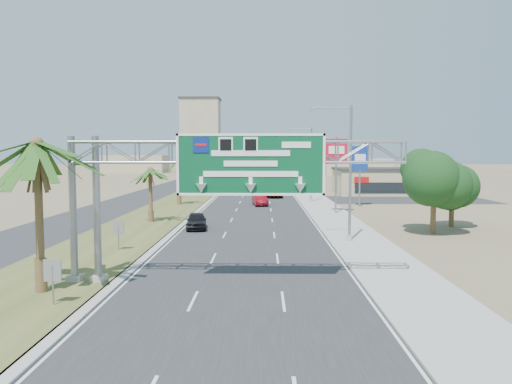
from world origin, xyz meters
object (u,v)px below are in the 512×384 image
at_px(car_mid_lane, 260,200).
at_px(pole_sign_blue, 360,161).
at_px(signal_mast, 287,163).
at_px(car_left_lane, 196,221).
at_px(palm_near, 37,145).
at_px(pole_sign_red_near, 336,154).
at_px(sign_gantry, 219,163).
at_px(car_right_lane, 274,192).
at_px(store_building, 392,182).
at_px(car_far, 235,181).
at_px(pole_sign_red_far, 315,158).

height_order(car_mid_lane, pole_sign_blue, pole_sign_blue).
distance_m(signal_mast, car_left_lane, 45.14).
xyz_separation_m(palm_near, pole_sign_red_near, (18.20, 31.45, -0.43)).
bearing_deg(sign_gantry, car_mid_lane, 87.38).
bearing_deg(car_right_lane, pole_sign_red_near, -72.57).
distance_m(sign_gantry, car_left_lane, 19.29).
relative_size(store_building, car_far, 3.32).
height_order(palm_near, car_left_lane, palm_near).
distance_m(sign_gantry, pole_sign_red_far, 72.45).
height_order(car_far, pole_sign_red_far, pole_sign_red_far).
bearing_deg(pole_sign_blue, car_right_lane, 128.41).
bearing_deg(pole_sign_red_near, store_building, 63.91).
bearing_deg(palm_near, car_right_lane, 77.04).
distance_m(car_right_lane, pole_sign_blue, 17.25).
distance_m(car_left_lane, pole_sign_blue, 26.23).
height_order(store_building, pole_sign_red_far, pole_sign_red_far).
height_order(sign_gantry, car_far, sign_gantry).
relative_size(car_far, pole_sign_red_near, 0.65).
distance_m(palm_near, store_building, 66.04).
bearing_deg(palm_near, pole_sign_red_near, 59.94).
bearing_deg(sign_gantry, store_building, 67.64).
distance_m(sign_gantry, pole_sign_red_near, 31.20).
height_order(signal_mast, car_left_lane, signal_mast).
height_order(signal_mast, store_building, signal_mast).
relative_size(pole_sign_red_near, pole_sign_blue, 1.09).
xyz_separation_m(pole_sign_red_near, pole_sign_red_far, (1.98, 41.91, -0.77)).
xyz_separation_m(palm_near, car_right_lane, (11.92, 51.81, -6.16)).
bearing_deg(palm_near, pole_sign_blue, 60.25).
relative_size(car_left_lane, pole_sign_red_near, 0.51).
bearing_deg(car_far, pole_sign_red_near, -75.57).
height_order(palm_near, pole_sign_red_far, palm_near).
bearing_deg(sign_gantry, palm_near, -166.68).
distance_m(signal_mast, pole_sign_blue, 26.33).
bearing_deg(sign_gantry, signal_mast, 84.26).
xyz_separation_m(car_right_lane, pole_sign_red_near, (6.28, -20.36, 5.72)).
distance_m(car_mid_lane, pole_sign_red_far, 35.19).
distance_m(car_mid_lane, pole_sign_blue, 13.31).
bearing_deg(signal_mast, car_mid_lane, -100.64).
bearing_deg(pole_sign_blue, car_far, 111.84).
bearing_deg(car_mid_lane, car_far, 89.40).
height_order(signal_mast, pole_sign_blue, signal_mast).
height_order(store_building, car_left_lane, store_building).
height_order(store_building, pole_sign_red_near, pole_sign_red_near).
xyz_separation_m(signal_mast, pole_sign_red_near, (3.83, -32.52, 1.65)).
distance_m(signal_mast, pole_sign_red_near, 32.79).
distance_m(car_far, pole_sign_red_near, 54.19).
bearing_deg(store_building, car_left_lane, -125.15).
height_order(sign_gantry, pole_sign_red_near, pole_sign_red_near).
xyz_separation_m(palm_near, car_left_lane, (4.52, 20.11, -6.21)).
distance_m(palm_near, car_right_lane, 53.52).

